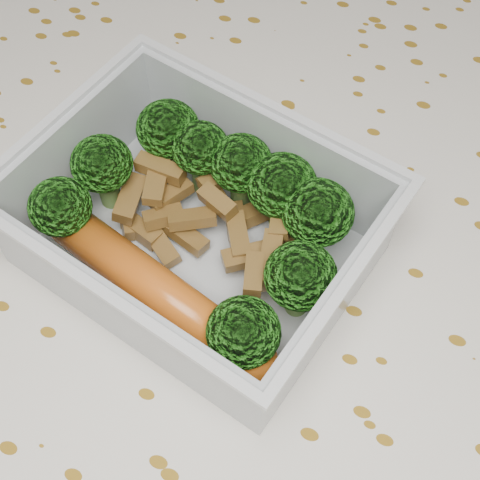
% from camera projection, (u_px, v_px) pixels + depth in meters
% --- Properties ---
extents(dining_table, '(1.40, 0.90, 0.75)m').
position_uv_depth(dining_table, '(228.00, 321.00, 0.47)').
color(dining_table, brown).
rests_on(dining_table, ground).
extents(tablecloth, '(1.46, 0.96, 0.19)m').
position_uv_depth(tablecloth, '(227.00, 288.00, 0.43)').
color(tablecloth, silver).
rests_on(tablecloth, dining_table).
extents(lunch_container, '(0.22, 0.19, 0.07)m').
position_uv_depth(lunch_container, '(197.00, 234.00, 0.38)').
color(lunch_container, silver).
rests_on(lunch_container, tablecloth).
extents(broccoli_florets, '(0.17, 0.14, 0.05)m').
position_uv_depth(broccoli_florets, '(220.00, 202.00, 0.37)').
color(broccoli_florets, '#608C3F').
rests_on(broccoli_florets, lunch_container).
extents(meat_pile, '(0.12, 0.08, 0.03)m').
position_uv_depth(meat_pile, '(204.00, 220.00, 0.38)').
color(meat_pile, olive).
rests_on(meat_pile, lunch_container).
extents(sausage, '(0.15, 0.06, 0.03)m').
position_uv_depth(sausage, '(157.00, 290.00, 0.36)').
color(sausage, '#CB5C17').
rests_on(sausage, lunch_container).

